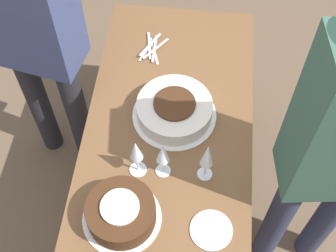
% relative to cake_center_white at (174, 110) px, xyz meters
% --- Properties ---
extents(ground_plane, '(12.00, 12.00, 0.00)m').
position_rel_cake_center_white_xyz_m(ground_plane, '(0.09, -0.02, -0.76)').
color(ground_plane, brown).
extents(dining_table, '(1.49, 0.71, 0.72)m').
position_rel_cake_center_white_xyz_m(dining_table, '(0.09, -0.02, -0.17)').
color(dining_table, brown).
rests_on(dining_table, ground_plane).
extents(cake_center_white, '(0.36, 0.36, 0.09)m').
position_rel_cake_center_white_xyz_m(cake_center_white, '(0.00, 0.00, 0.00)').
color(cake_center_white, white).
rests_on(cake_center_white, dining_table).
extents(cake_front_chocolate, '(0.30, 0.30, 0.11)m').
position_rel_cake_center_white_xyz_m(cake_front_chocolate, '(0.49, -0.15, 0.01)').
color(cake_front_chocolate, white).
rests_on(cake_front_chocolate, dining_table).
extents(wine_glass_near, '(0.06, 0.06, 0.20)m').
position_rel_cake_center_white_xyz_m(wine_glass_near, '(0.27, -0.02, 0.09)').
color(wine_glass_near, silver).
rests_on(wine_glass_near, dining_table).
extents(wine_glass_far, '(0.07, 0.07, 0.21)m').
position_rel_cake_center_white_xyz_m(wine_glass_far, '(0.28, -0.12, 0.10)').
color(wine_glass_far, silver).
rests_on(wine_glass_far, dining_table).
extents(wine_glass_extra, '(0.06, 0.06, 0.22)m').
position_rel_cake_center_white_xyz_m(wine_glass_extra, '(0.27, 0.15, 0.10)').
color(wine_glass_extra, silver).
rests_on(wine_glass_extra, dining_table).
extents(dessert_plate_right, '(0.16, 0.16, 0.01)m').
position_rel_cake_center_white_xyz_m(dessert_plate_right, '(0.50, 0.19, -0.04)').
color(dessert_plate_right, silver).
rests_on(dessert_plate_right, dining_table).
extents(fork_pile, '(0.19, 0.13, 0.02)m').
position_rel_cake_center_white_xyz_m(fork_pile, '(-0.37, -0.14, -0.03)').
color(fork_pile, silver).
rests_on(fork_pile, dining_table).
extents(person_cutting, '(0.30, 0.44, 1.66)m').
position_rel_cake_center_white_xyz_m(person_cutting, '(-0.20, -0.63, 0.24)').
color(person_cutting, '#232328').
rests_on(person_cutting, ground_plane).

